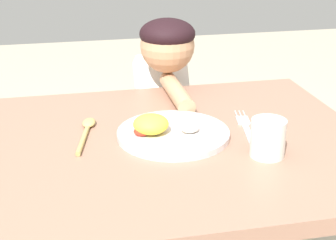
% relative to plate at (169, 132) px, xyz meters
% --- Properties ---
extents(dining_table, '(1.10, 0.79, 0.71)m').
position_rel_plate_xyz_m(dining_table, '(-0.06, -0.02, -0.11)').
color(dining_table, '#8F6753').
rests_on(dining_table, ground_plane).
extents(plate, '(0.28, 0.28, 0.06)m').
position_rel_plate_xyz_m(plate, '(0.00, 0.00, 0.00)').
color(plate, silver).
rests_on(plate, dining_table).
extents(fork, '(0.06, 0.23, 0.01)m').
position_rel_plate_xyz_m(fork, '(0.21, 0.01, -0.01)').
color(fork, silver).
rests_on(fork, dining_table).
extents(spoon, '(0.07, 0.21, 0.02)m').
position_rel_plate_xyz_m(spoon, '(-0.20, 0.07, -0.01)').
color(spoon, tan).
rests_on(spoon, dining_table).
extents(drinking_cup, '(0.08, 0.08, 0.09)m').
position_rel_plate_xyz_m(drinking_cup, '(0.20, -0.14, 0.03)').
color(drinking_cup, silver).
rests_on(drinking_cup, dining_table).
extents(person, '(0.17, 0.46, 0.93)m').
position_rel_plate_xyz_m(person, '(0.08, 0.46, -0.18)').
color(person, '#384A73').
rests_on(person, ground_plane).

